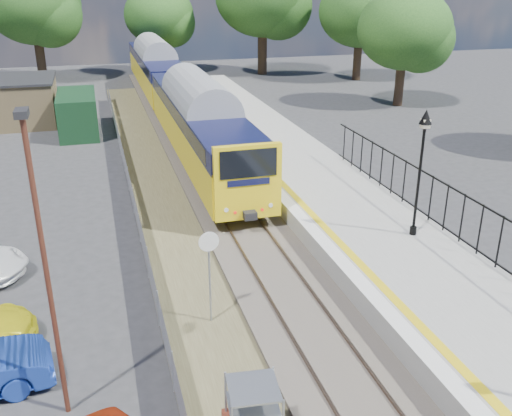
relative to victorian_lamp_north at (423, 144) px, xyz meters
name	(u,v)px	position (x,y,z in m)	size (l,w,h in m)	color
ground	(345,386)	(-5.30, -6.00, -4.30)	(120.00, 120.00, 0.00)	#2D2D30
track_bed	(235,232)	(-5.77, 3.67, -4.21)	(5.90, 80.00, 0.29)	#473F38
platform	(360,227)	(-1.10, 2.00, -3.85)	(5.00, 70.00, 0.90)	gray
platform_edge	(312,222)	(-3.16, 2.00, -3.39)	(0.90, 70.00, 0.01)	silver
victorian_lamp_north	(423,144)	(0.00, 0.00, 0.00)	(0.44, 0.44, 4.60)	black
wire_fence	(135,209)	(-9.50, 6.00, -3.70)	(0.06, 52.00, 1.20)	#999EA3
outbuilding	(11,104)	(-16.21, 25.21, -2.78)	(10.80, 10.10, 3.12)	tan
tree_line	(166,13)	(-3.90, 36.00, 2.31)	(56.80, 43.80, 11.88)	#332319
train	(172,87)	(-5.30, 23.81, -1.96)	(2.82, 40.83, 3.51)	yellow
speed_sign	(209,261)	(-7.98, -2.26, -2.24)	(0.60, 0.12, 3.00)	#999EA3
carpark_lamp	(44,256)	(-12.04, -4.99, -0.16)	(0.25, 0.50, 7.28)	#53281B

